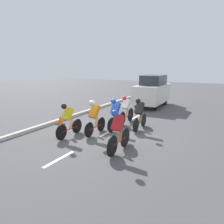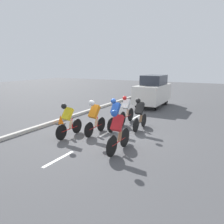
% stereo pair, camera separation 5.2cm
% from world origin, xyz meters
% --- Properties ---
extents(ground_plane, '(60.00, 60.00, 0.00)m').
position_xyz_m(ground_plane, '(0.00, 0.00, 0.00)').
color(ground_plane, '#4C4C4F').
extents(lane_stripe_near, '(0.12, 1.40, 0.01)m').
position_xyz_m(lane_stripe_near, '(0.00, 3.30, 0.00)').
color(lane_stripe_near, white).
rests_on(lane_stripe_near, ground).
extents(lane_stripe_mid, '(0.12, 1.40, 0.01)m').
position_xyz_m(lane_stripe_mid, '(0.00, 0.10, 0.00)').
color(lane_stripe_mid, white).
rests_on(lane_stripe_mid, ground).
extents(lane_stripe_far, '(0.12, 1.40, 0.01)m').
position_xyz_m(lane_stripe_far, '(0.00, -3.10, 0.00)').
color(lane_stripe_far, white).
rests_on(lane_stripe_far, ground).
extents(curb, '(0.20, 25.80, 0.14)m').
position_xyz_m(curb, '(3.20, 0.10, 0.07)').
color(curb, beige).
rests_on(curb, ground).
extents(cyclist_white, '(0.34, 1.73, 1.46)m').
position_xyz_m(cyclist_white, '(-0.10, -1.62, 0.75)').
color(cyclist_white, black).
rests_on(cyclist_white, ground).
extents(cyclist_blue, '(0.33, 1.68, 1.51)m').
position_xyz_m(cyclist_blue, '(-0.15, -0.36, 0.80)').
color(cyclist_blue, black).
rests_on(cyclist_blue, ground).
extents(cyclist_red, '(0.33, 1.71, 1.53)m').
position_xyz_m(cyclist_red, '(-1.40, 1.90, 0.80)').
color(cyclist_red, black).
rests_on(cyclist_red, ground).
extents(cyclist_yellow, '(0.35, 1.67, 1.46)m').
position_xyz_m(cyclist_yellow, '(1.12, 1.44, 0.77)').
color(cyclist_yellow, black).
rests_on(cyclist_yellow, ground).
extents(cyclist_orange, '(0.36, 1.64, 1.54)m').
position_xyz_m(cyclist_orange, '(0.33, 0.67, 0.83)').
color(cyclist_orange, black).
rests_on(cyclist_orange, ground).
extents(cyclist_black, '(0.32, 1.65, 1.51)m').
position_xyz_m(cyclist_black, '(-1.09, -0.93, 0.80)').
color(cyclist_black, black).
rests_on(cyclist_black, ground).
extents(support_car, '(1.70, 3.82, 2.22)m').
position_xyz_m(support_car, '(0.23, -6.83, 1.11)').
color(support_car, black).
rests_on(support_car, ground).
extents(traffic_cone, '(0.36, 0.36, 0.49)m').
position_xyz_m(traffic_cone, '(2.75, 0.08, 0.24)').
color(traffic_cone, black).
rests_on(traffic_cone, ground).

